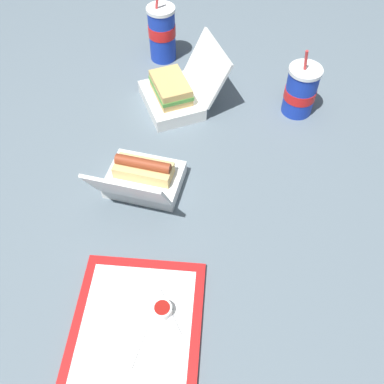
# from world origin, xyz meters

# --- Properties ---
(ground_plane) EXTENTS (3.20, 3.20, 0.00)m
(ground_plane) POSITION_xyz_m (0.00, 0.00, 0.00)
(ground_plane) COLOR slate
(food_tray) EXTENTS (0.41, 0.32, 0.01)m
(food_tray) POSITION_xyz_m (0.40, 0.02, 0.01)
(food_tray) COLOR red
(food_tray) RESTS_ON ground_plane
(ketchup_cup) EXTENTS (0.04, 0.04, 0.02)m
(ketchup_cup) POSITION_xyz_m (0.33, 0.05, 0.03)
(ketchup_cup) COLOR white
(ketchup_cup) RESTS_ON food_tray
(napkin_stack) EXTENTS (0.10, 0.10, 0.00)m
(napkin_stack) POSITION_xyz_m (0.40, -0.02, 0.02)
(napkin_stack) COLOR white
(napkin_stack) RESTS_ON food_tray
(plastic_fork) EXTENTS (0.09, 0.08, 0.00)m
(plastic_fork) POSITION_xyz_m (0.33, 0.06, 0.02)
(plastic_fork) COLOR white
(plastic_fork) RESTS_ON food_tray
(clamshell_hotdog_corner) EXTENTS (0.21, 0.19, 0.16)m
(clamshell_hotdog_corner) POSITION_xyz_m (0.03, -0.10, 0.04)
(clamshell_hotdog_corner) COLOR white
(clamshell_hotdog_corner) RESTS_ON ground_plane
(clamshell_sandwich_back) EXTENTS (0.29, 0.29, 0.17)m
(clamshell_sandwich_back) POSITION_xyz_m (-0.30, -0.12, 0.04)
(clamshell_sandwich_back) COLOR white
(clamshell_sandwich_back) RESTS_ON ground_plane
(soda_cup_corner) EXTENTS (0.09, 0.09, 0.23)m
(soda_cup_corner) POSITION_xyz_m (-0.52, -0.22, 0.09)
(soda_cup_corner) COLOR #1938B7
(soda_cup_corner) RESTS_ON ground_plane
(soda_cup_back) EXTENTS (0.09, 0.09, 0.21)m
(soda_cup_back) POSITION_xyz_m (-0.37, 0.23, 0.07)
(soda_cup_back) COLOR #1938B7
(soda_cup_back) RESTS_ON ground_plane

